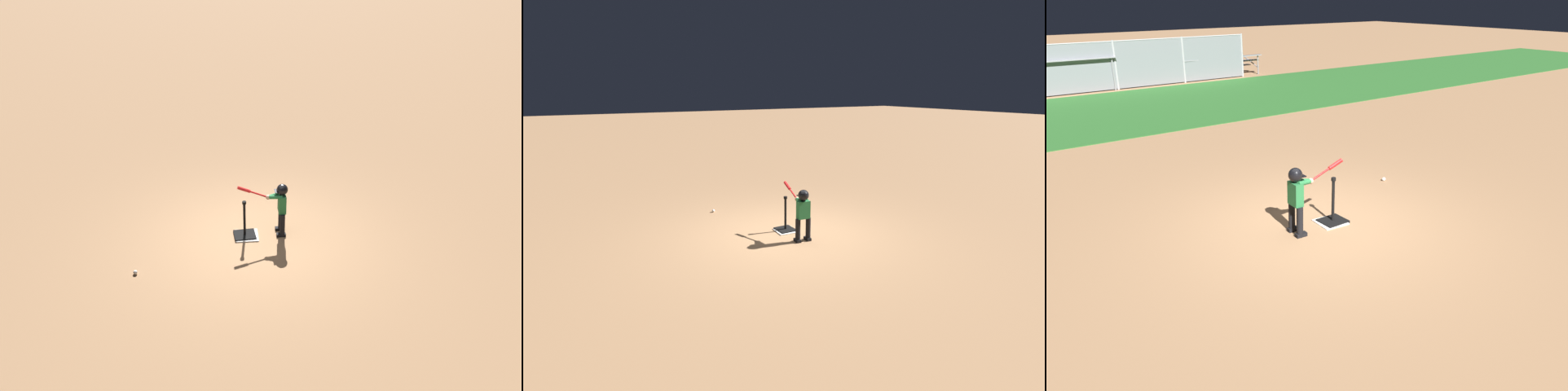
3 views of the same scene
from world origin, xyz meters
The scene contains 5 objects.
ground_plane centered at (0.00, 0.00, 0.00)m, with size 90.00×90.00×0.00m, color #99704C.
home_plate centered at (0.16, -0.06, 0.01)m, with size 0.44×0.44×0.02m, color white.
batting_tee centered at (0.20, -0.07, 0.12)m, with size 0.42×0.37×0.77m.
batter_child centered at (-0.49, -0.06, 0.68)m, with size 0.96×0.34×1.08m.
baseball centered at (2.25, 0.83, 0.04)m, with size 0.07×0.07×0.07m, color white.
Camera 2 is at (-7.04, 4.11, 3.02)m, focal length 28.00 mm.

